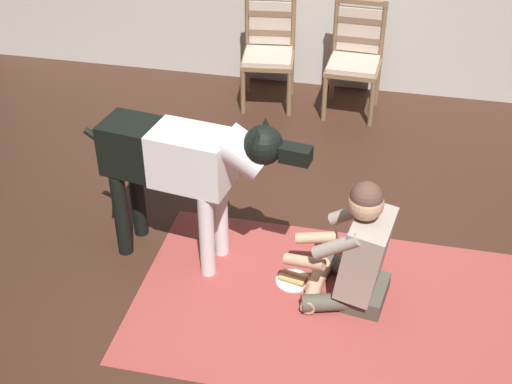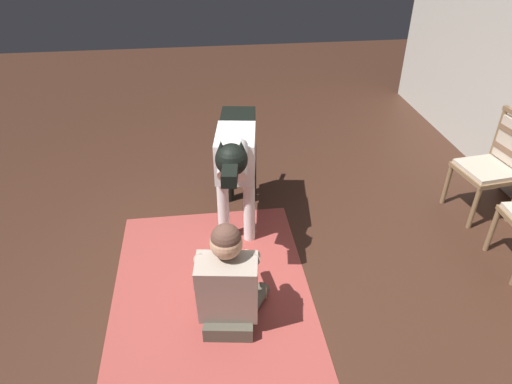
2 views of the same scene
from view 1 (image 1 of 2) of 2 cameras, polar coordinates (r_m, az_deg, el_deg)
The scene contains 7 objects.
ground_plane at distance 4.46m, azimuth 3.27°, elevation -8.71°, with size 13.71×13.71×0.00m, color #3C2218.
area_rug at distance 4.43m, azimuth 7.09°, elevation -9.30°, with size 2.58×1.50×0.01m, color #983D37.
dining_chair_left_of_pair at distance 6.47m, azimuth 1.05°, elevation 11.80°, with size 0.51×0.51×0.98m.
dining_chair_right_of_pair at distance 6.38m, azimuth 8.07°, elevation 11.11°, with size 0.48×0.48×0.98m.
person_sitting_on_floor at distance 4.28m, azimuth 8.19°, elevation -4.93°, with size 0.67×0.57×0.86m.
large_dog at distance 4.36m, azimuth -5.82°, elevation 2.37°, with size 1.50×0.43×1.12m.
hot_dog_on_plate at distance 4.57m, azimuth 3.04°, elevation -7.04°, with size 0.23×0.23×0.06m.
Camera 1 is at (0.45, -3.21, 3.07)m, focal length 49.35 mm.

